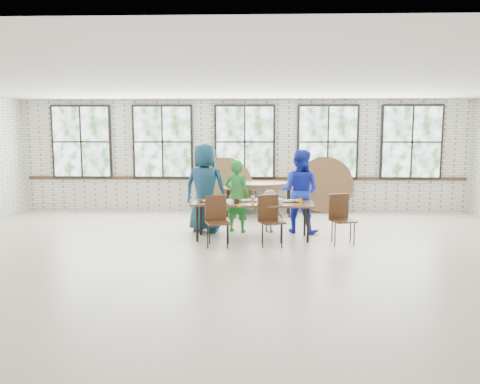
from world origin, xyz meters
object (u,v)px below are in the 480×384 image
at_px(chair_near_right, 270,216).
at_px(dining_table, 253,205).
at_px(storage_table, 258,189).
at_px(chair_near_left, 217,216).

bearing_deg(chair_near_right, dining_table, 102.49).
bearing_deg(storage_table, dining_table, -97.37).
distance_m(chair_near_left, storage_table, 3.35).
bearing_deg(dining_table, storage_table, 90.82).
relative_size(chair_near_left, chair_near_right, 1.00).
relative_size(chair_near_left, storage_table, 0.51).
xyz_separation_m(dining_table, storage_table, (0.14, 2.67, -0.00)).
height_order(dining_table, chair_near_right, chair_near_right).
distance_m(chair_near_left, chair_near_right, 1.01).
relative_size(dining_table, storage_table, 1.32).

